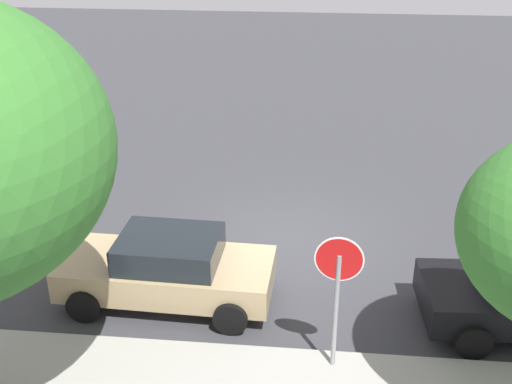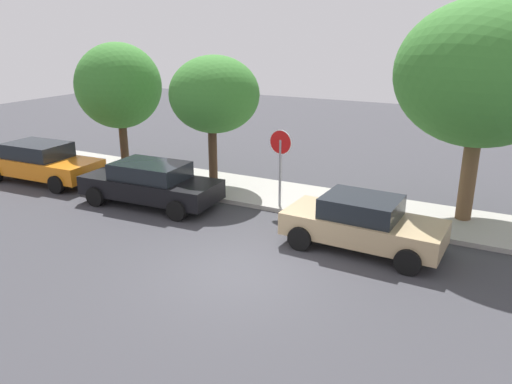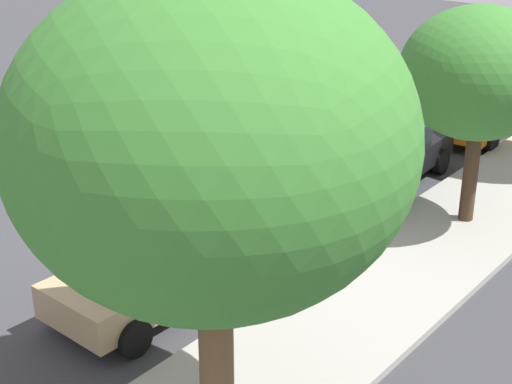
# 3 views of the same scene
# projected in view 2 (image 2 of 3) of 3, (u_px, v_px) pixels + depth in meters

# --- Properties ---
(ground_plane) EXTENTS (60.00, 60.00, 0.00)m
(ground_plane) POSITION_uv_depth(u_px,v_px,m) (239.00, 272.00, 11.89)
(ground_plane) COLOR #38383D
(sidewalk_curb) EXTENTS (32.00, 2.77, 0.14)m
(sidewalk_curb) POSITION_uv_depth(u_px,v_px,m) (320.00, 202.00, 16.45)
(sidewalk_curb) COLOR #9E9B93
(sidewalk_curb) RESTS_ON ground_plane
(stop_sign) EXTENTS (0.77, 0.09, 2.58)m
(stop_sign) POSITION_uv_depth(u_px,v_px,m) (280.00, 155.00, 15.47)
(stop_sign) COLOR gray
(stop_sign) RESTS_ON ground_plane
(parked_car_tan) EXTENTS (4.14, 2.04, 1.43)m
(parked_car_tan) POSITION_uv_depth(u_px,v_px,m) (362.00, 223.00, 12.92)
(parked_car_tan) COLOR tan
(parked_car_tan) RESTS_ON ground_plane
(parked_car_black) EXTENTS (4.68, 2.16, 1.42)m
(parked_car_black) POSITION_uv_depth(u_px,v_px,m) (151.00, 183.00, 16.21)
(parked_car_black) COLOR black
(parked_car_black) RESTS_ON ground_plane
(parked_car_orange) EXTENTS (4.65, 2.16, 1.47)m
(parked_car_orange) POSITION_uv_depth(u_px,v_px,m) (42.00, 162.00, 18.75)
(parked_car_orange) COLOR orange
(parked_car_orange) RESTS_ON ground_plane
(street_tree_near_corner) EXTENTS (3.39, 3.39, 5.04)m
(street_tree_near_corner) POSITION_uv_depth(u_px,v_px,m) (119.00, 86.00, 19.77)
(street_tree_near_corner) COLOR #422D1E
(street_tree_near_corner) RESTS_ON ground_plane
(street_tree_mid_block) EXTENTS (3.13, 3.13, 4.69)m
(street_tree_mid_block) POSITION_uv_depth(u_px,v_px,m) (214.00, 95.00, 17.15)
(street_tree_mid_block) COLOR #422D1E
(street_tree_mid_block) RESTS_ON ground_plane
(street_tree_far) EXTENTS (4.73, 4.73, 6.37)m
(street_tree_far) POSITION_uv_depth(u_px,v_px,m) (482.00, 74.00, 13.55)
(street_tree_far) COLOR brown
(street_tree_far) RESTS_ON ground_plane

